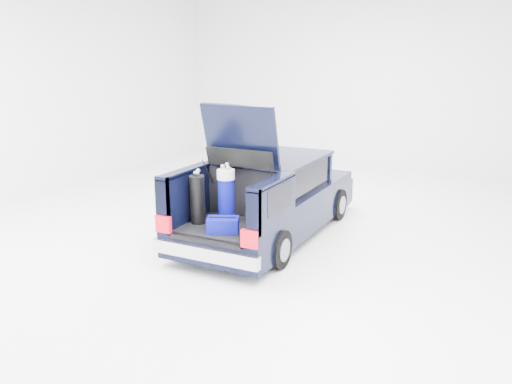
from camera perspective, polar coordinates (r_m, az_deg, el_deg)
The scene contains 6 objects.
ground at distance 9.96m, azimuth 1.31°, elevation -4.50°, with size 14.00×14.00×0.00m, color white.
car at distance 9.85m, azimuth 1.60°, elevation -0.62°, with size 1.87×4.65×2.47m.
red_suitcase at distance 8.45m, azimuth 0.88°, elevation -1.78°, with size 0.37×0.26×0.59m.
black_golf_bag at distance 8.60m, azimuth -6.17°, elevation -0.77°, with size 0.28×0.30×0.87m.
blue_golf_bag at distance 8.68m, azimuth -3.16°, elevation -0.29°, with size 0.37×0.37×0.96m.
blue_duffel at distance 8.22m, azimuth -3.50°, elevation -3.48°, with size 0.56×0.48×0.25m.
Camera 1 is at (4.05, -8.49, 3.28)m, focal length 38.00 mm.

